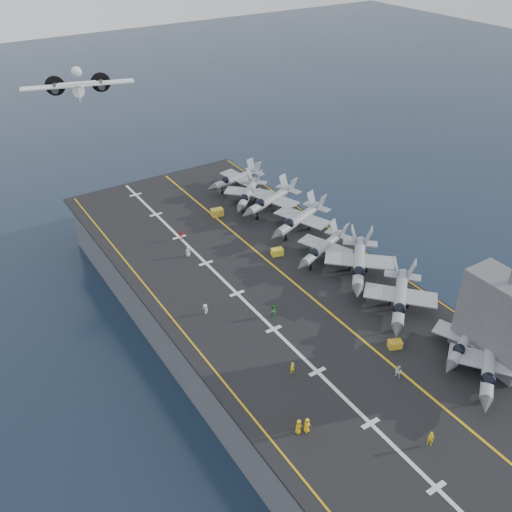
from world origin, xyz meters
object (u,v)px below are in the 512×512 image
island_superstructure (503,312)px  tow_cart_a (395,344)px  fighter_jet_0 (489,364)px  transport_plane (79,91)px

island_superstructure → tow_cart_a: island_superstructure is taller
fighter_jet_0 → transport_plane: transport_plane is taller
fighter_jet_0 → transport_plane: (-21.58, 84.49, 16.20)m
fighter_jet_0 → transport_plane: 88.69m
island_superstructure → tow_cart_a: (-9.34, 8.10, -6.96)m
fighter_jet_0 → island_superstructure: bearing=30.8°
island_superstructure → fighter_jet_0: 6.80m
fighter_jet_0 → tow_cart_a: 11.94m
transport_plane → tow_cart_a: bearing=-77.6°
island_superstructure → tow_cart_a: size_ratio=7.13×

